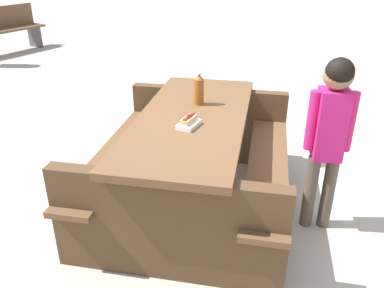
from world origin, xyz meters
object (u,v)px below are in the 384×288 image
object	(u,v)px
soda_bottle	(199,89)
park_bench_mid	(5,29)
picnic_table	(192,154)
child_in_coat	(330,125)
hotdog_tray	(189,122)

from	to	relation	value
soda_bottle	park_bench_mid	size ratio (longest dim) A/B	0.17
picnic_table	park_bench_mid	distance (m)	6.38
child_in_coat	picnic_table	bearing A→B (deg)	-106.97
hotdog_tray	park_bench_mid	xyz separation A→B (m)	(-5.45, -3.59, -0.33)
hotdog_tray	park_bench_mid	distance (m)	6.54
child_in_coat	park_bench_mid	size ratio (longest dim) A/B	0.84
picnic_table	park_bench_mid	xyz separation A→B (m)	(-5.26, -3.61, 0.00)
picnic_table	soda_bottle	distance (m)	0.49
soda_bottle	park_bench_mid	xyz separation A→B (m)	(-5.02, -3.67, -0.42)
picnic_table	hotdog_tray	world-z (taller)	hotdog_tray
park_bench_mid	hotdog_tray	bearing A→B (deg)	33.40
picnic_table	soda_bottle	world-z (taller)	soda_bottle
soda_bottle	hotdog_tray	distance (m)	0.44
hotdog_tray	picnic_table	bearing A→B (deg)	173.57
picnic_table	park_bench_mid	size ratio (longest dim) A/B	1.38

